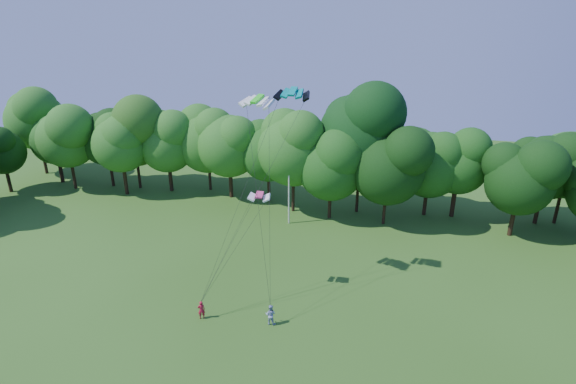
# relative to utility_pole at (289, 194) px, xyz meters

# --- Properties ---
(utility_pole) EXTENTS (1.39, 0.66, 7.41)m
(utility_pole) POSITION_rel_utility_pole_xyz_m (0.00, 0.00, 0.00)
(utility_pole) COLOR beige
(utility_pole) RESTS_ON ground
(kite_flyer_left) EXTENTS (0.72, 0.63, 1.65)m
(kite_flyer_left) POSITION_rel_utility_pole_xyz_m (-2.29, -19.94, -3.01)
(kite_flyer_left) COLOR #AA162C
(kite_flyer_left) RESTS_ON ground
(kite_flyer_right) EXTENTS (0.88, 0.69, 1.78)m
(kite_flyer_right) POSITION_rel_utility_pole_xyz_m (3.47, -19.17, -2.94)
(kite_flyer_right) COLOR #90A0C8
(kite_flyer_right) RESTS_ON ground
(kite_teal) EXTENTS (2.88, 1.33, 0.66)m
(kite_teal) POSITION_rel_utility_pole_xyz_m (3.48, -12.07, 13.98)
(kite_teal) COLOR #048D8A
(kite_teal) RESTS_ON ground
(kite_green) EXTENTS (3.21, 2.20, 0.67)m
(kite_green) POSITION_rel_utility_pole_xyz_m (0.69, -12.96, 13.39)
(kite_green) COLOR #28E822
(kite_green) RESTS_ON ground
(kite_pink) EXTENTS (2.00, 1.12, 0.38)m
(kite_pink) POSITION_rel_utility_pole_xyz_m (1.20, -14.54, 5.55)
(kite_pink) COLOR #D33A73
(kite_pink) RESTS_ON ground
(tree_back_west) EXTENTS (9.75, 9.75, 14.18)m
(tree_back_west) POSITION_rel_utility_pole_xyz_m (-24.43, 6.39, 5.02)
(tree_back_west) COLOR #322514
(tree_back_west) RESTS_ON ground
(tree_back_center) EXTENTS (11.56, 11.56, 16.81)m
(tree_back_center) POSITION_rel_utility_pole_xyz_m (7.59, 5.76, 6.67)
(tree_back_center) COLOR #332314
(tree_back_center) RESTS_ON ground
(tree_back_east) EXTENTS (8.64, 8.64, 12.57)m
(tree_back_east) POSITION_rel_utility_pole_xyz_m (31.46, 8.38, 4.01)
(tree_back_east) COLOR #382516
(tree_back_east) RESTS_ON ground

